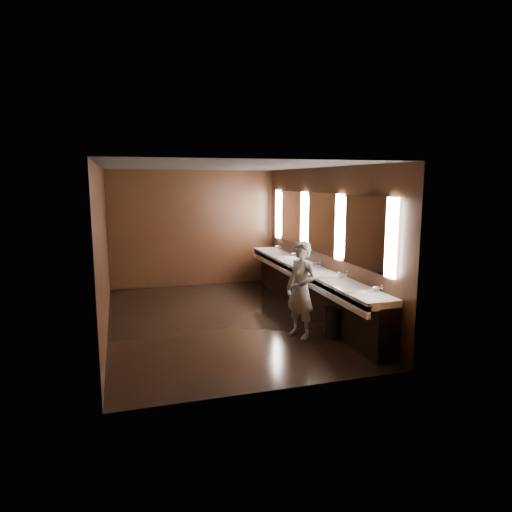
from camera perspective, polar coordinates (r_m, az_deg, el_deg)
The scene contains 10 objects.
floor at distance 8.56m, azimuth -4.42°, elevation -7.97°, with size 6.00×6.00×0.00m, color black.
ceiling at distance 8.18m, azimuth -4.68°, elevation 11.11°, with size 4.00×6.00×0.02m, color #2D2D2B.
wall_back at distance 11.18m, azimuth -7.83°, elevation 3.42°, with size 4.00×0.02×2.80m, color black.
wall_front at distance 5.41m, azimuth 2.26°, elevation -2.96°, with size 4.00×0.02×2.80m, color black.
wall_left at distance 8.08m, azimuth -18.55°, elevation 0.70°, with size 0.02×6.00×2.80m, color black.
wall_right at distance 8.89m, azimuth 8.15°, elevation 1.86°, with size 0.02×6.00×2.80m, color black.
sink_counter at distance 8.97m, azimuth 6.82°, elevation -3.92°, with size 0.55×5.40×1.01m.
mirror_band at distance 8.84m, azimuth 8.09°, elevation 4.11°, with size 0.06×5.03×1.15m.
person at distance 7.49m, azimuth 5.62°, elevation -4.21°, with size 0.58×0.38×1.59m, color #80B1BE.
trash_bin at distance 7.68m, azimuth 9.62°, elevation -8.17°, with size 0.32×0.32×0.50m, color black.
Camera 1 is at (-1.73, -7.99, 2.56)m, focal length 32.00 mm.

